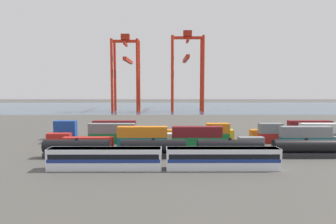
{
  "coord_description": "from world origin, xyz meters",
  "views": [
    {
      "loc": [
        -7.63,
        -75.92,
        15.17
      ],
      "look_at": [
        -7.04,
        34.86,
        5.19
      ],
      "focal_mm": 31.67,
      "sensor_mm": 36.0,
      "label": 1
    }
  ],
  "objects_px": {
    "shipping_container_17": "(323,138)",
    "gantry_crane_central": "(187,64)",
    "shipping_container_0": "(88,142)",
    "passenger_train": "(164,158)",
    "freight_tank_row": "(192,148)",
    "gantry_crane_west": "(126,66)"
  },
  "relations": [
    {
      "from": "shipping_container_17",
      "to": "gantry_crane_central",
      "type": "height_order",
      "value": "gantry_crane_central"
    },
    {
      "from": "shipping_container_0",
      "to": "shipping_container_17",
      "type": "bearing_deg",
      "value": 5.61
    },
    {
      "from": "passenger_train",
      "to": "freight_tank_row",
      "type": "bearing_deg",
      "value": 56.81
    },
    {
      "from": "passenger_train",
      "to": "gantry_crane_west",
      "type": "relative_size",
      "value": 0.94
    },
    {
      "from": "shipping_container_0",
      "to": "gantry_crane_central",
      "type": "height_order",
      "value": "gantry_crane_central"
    },
    {
      "from": "gantry_crane_west",
      "to": "gantry_crane_central",
      "type": "relative_size",
      "value": 0.96
    },
    {
      "from": "passenger_train",
      "to": "gantry_crane_west",
      "type": "bearing_deg",
      "value": 100.62
    },
    {
      "from": "shipping_container_17",
      "to": "gantry_crane_central",
      "type": "distance_m",
      "value": 107.01
    },
    {
      "from": "gantry_crane_central",
      "to": "passenger_train",
      "type": "bearing_deg",
      "value": -95.8
    },
    {
      "from": "passenger_train",
      "to": "shipping_container_0",
      "type": "bearing_deg",
      "value": 134.92
    },
    {
      "from": "shipping_container_17",
      "to": "freight_tank_row",
      "type": "bearing_deg",
      "value": -156.32
    },
    {
      "from": "freight_tank_row",
      "to": "gantry_crane_west",
      "type": "relative_size",
      "value": 1.39
    },
    {
      "from": "shipping_container_0",
      "to": "gantry_crane_west",
      "type": "distance_m",
      "value": 107.99
    },
    {
      "from": "shipping_container_17",
      "to": "shipping_container_0",
      "type": "bearing_deg",
      "value": -174.39
    },
    {
      "from": "passenger_train",
      "to": "gantry_crane_central",
      "type": "bearing_deg",
      "value": 84.2
    },
    {
      "from": "freight_tank_row",
      "to": "shipping_container_17",
      "type": "bearing_deg",
      "value": 23.68
    },
    {
      "from": "shipping_container_0",
      "to": "shipping_container_17",
      "type": "distance_m",
      "value": 60.87
    },
    {
      "from": "shipping_container_0",
      "to": "gantry_crane_central",
      "type": "xyz_separation_m",
      "value": [
        31.28,
        105.39,
        26.56
      ]
    },
    {
      "from": "gantry_crane_central",
      "to": "gantry_crane_west",
      "type": "bearing_deg",
      "value": -179.19
    },
    {
      "from": "freight_tank_row",
      "to": "shipping_container_0",
      "type": "bearing_deg",
      "value": 157.94
    },
    {
      "from": "gantry_crane_west",
      "to": "freight_tank_row",
      "type": "bearing_deg",
      "value": -75.85
    },
    {
      "from": "freight_tank_row",
      "to": "shipping_container_0",
      "type": "distance_m",
      "value": 26.37
    }
  ]
}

